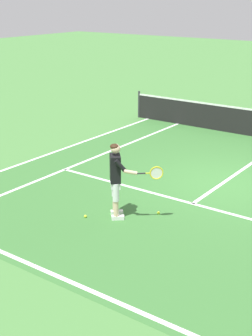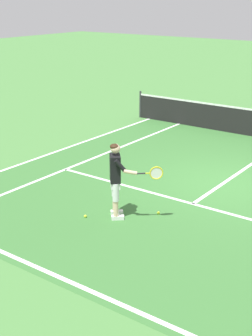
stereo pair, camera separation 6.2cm
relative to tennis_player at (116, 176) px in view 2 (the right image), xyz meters
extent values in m
plane|color=#477F3D|center=(1.03, 3.37, -0.99)|extent=(80.00, 80.00, 0.00)
cube|color=#387033|center=(1.03, 2.74, -0.99)|extent=(10.98, 11.01, 0.00)
cube|color=white|center=(1.03, -2.57, -0.99)|extent=(10.98, 0.10, 0.01)
cube|color=white|center=(1.03, 1.64, -0.99)|extent=(8.23, 0.10, 0.01)
cube|color=white|center=(1.03, 4.84, -0.99)|extent=(0.10, 6.40, 0.01)
cube|color=white|center=(-3.08, 2.74, -0.99)|extent=(0.10, 10.61, 0.01)
cube|color=white|center=(-4.46, 2.74, -0.99)|extent=(0.10, 10.61, 0.01)
cylinder|color=#333338|center=(-4.91, 8.04, -0.45)|extent=(0.08, 0.08, 1.07)
cube|color=white|center=(-0.09, 0.12, -0.94)|extent=(0.28, 0.27, 0.09)
cube|color=white|center=(0.10, -0.09, -0.94)|extent=(0.28, 0.27, 0.09)
cylinder|color=beige|center=(-0.12, 0.09, -0.72)|extent=(0.11, 0.11, 0.36)
cylinder|color=silver|center=(-0.12, 0.09, -0.33)|extent=(0.14, 0.14, 0.41)
cylinder|color=beige|center=(0.07, -0.12, -0.72)|extent=(0.11, 0.11, 0.36)
cylinder|color=silver|center=(0.07, -0.12, -0.33)|extent=(0.14, 0.14, 0.41)
cube|color=silver|center=(-0.03, -0.01, -0.17)|extent=(0.37, 0.39, 0.20)
cube|color=black|center=(-0.03, -0.01, 0.17)|extent=(0.42, 0.43, 0.60)
cylinder|color=beige|center=(-0.18, 0.17, 0.12)|extent=(0.09, 0.09, 0.62)
cylinder|color=black|center=(0.22, -0.15, 0.32)|extent=(0.26, 0.24, 0.29)
cylinder|color=beige|center=(0.40, -0.04, 0.18)|extent=(0.27, 0.25, 0.14)
sphere|color=beige|center=(-0.02, -0.01, 0.62)|extent=(0.21, 0.21, 0.21)
ellipsoid|color=#382314|center=(-0.03, -0.02, 0.67)|extent=(0.28, 0.28, 0.12)
cylinder|color=#232326|center=(0.58, 0.09, 0.15)|extent=(0.17, 0.16, 0.03)
cylinder|color=yellow|center=(0.69, 0.19, 0.15)|extent=(0.09, 0.08, 0.02)
torus|color=yellow|center=(0.83, 0.31, 0.15)|extent=(0.24, 0.21, 0.30)
cylinder|color=silver|center=(0.83, 0.31, 0.15)|extent=(0.19, 0.17, 0.25)
sphere|color=#CCE02D|center=(-0.55, -0.44, -0.96)|extent=(0.07, 0.07, 0.07)
sphere|color=#CCE02D|center=(0.68, 0.67, -0.96)|extent=(0.07, 0.07, 0.07)
camera|label=1|loc=(5.97, -7.92, 3.73)|focal=52.04mm
camera|label=2|loc=(6.02, -7.88, 3.73)|focal=52.04mm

